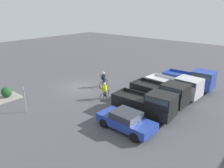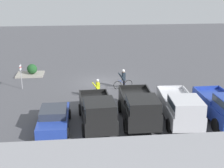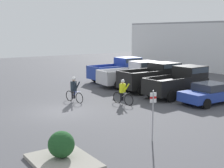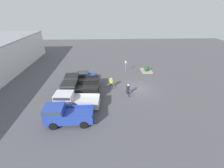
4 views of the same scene
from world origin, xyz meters
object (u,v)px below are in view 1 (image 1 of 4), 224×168
Objects in this scene: pickup_truck_0 at (193,79)px; pickup_truck_3 at (149,103)px; pickup_truck_1 at (177,86)px; pickup_truck_2 at (162,93)px; shrub at (7,92)px; cyclist_0 at (105,91)px; cyclist_1 at (104,79)px; sedan_0 at (126,120)px; fire_lane_sign at (25,97)px.

pickup_truck_0 is 8.39m from pickup_truck_3.
pickup_truck_1 is at bearing -8.11° from pickup_truck_0.
pickup_truck_2 is 5.20× the size of shrub.
pickup_truck_0 reaches higher than pickup_truck_1.
pickup_truck_2 is at bearing -3.03° from pickup_truck_1.
cyclist_1 is (-2.42, -2.38, 0.06)m from cyclist_0.
pickup_truck_1 is 1.29× the size of sedan_0.
cyclist_1 is (2.84, -7.40, -0.20)m from pickup_truck_1.
pickup_truck_1 is at bearing 176.97° from pickup_truck_2.
pickup_truck_2 reaches higher than cyclist_0.
pickup_truck_2 is at bearing 138.39° from fire_lane_sign.
cyclist_1 is at bearing -89.50° from pickup_truck_2.
pickup_truck_1 is at bearing 132.82° from shrub.
pickup_truck_3 is 2.30× the size of fire_lane_sign.
fire_lane_sign is 4.31m from shrub.
pickup_truck_2 is at bearing 116.98° from cyclist_0.
cyclist_1 is (5.68, -7.80, -0.27)m from pickup_truck_0.
cyclist_1 is at bearing 150.08° from shrub.
shrub is at bearing -49.83° from cyclist_0.
sedan_0 is 9.22m from cyclist_1.
sedan_0 is at bearing -2.19° from pickup_truck_0.
pickup_truck_3 reaches higher than shrub.
cyclist_1 is 9.93m from shrub.
pickup_truck_0 is at bearing 138.23° from shrub.
pickup_truck_2 is 5.62m from sedan_0.
sedan_0 is at bearing 53.13° from cyclist_1.
pickup_truck_0 is at bearing 171.89° from pickup_truck_1.
pickup_truck_2 is 2.27× the size of fire_lane_sign.
cyclist_0 is 9.60m from shrub.
fire_lane_sign reaches higher than cyclist_0.
cyclist_1 is at bearing -69.01° from pickup_truck_1.
pickup_truck_3 is 3.05× the size of cyclist_0.
shrub is at bearing -94.19° from fire_lane_sign.
pickup_truck_3 is at bearing 5.44° from pickup_truck_2.
pickup_truck_1 is at bearing 110.99° from cyclist_1.
pickup_truck_2 is 2.94× the size of cyclist_1.
pickup_truck_3 is at bearing 177.14° from sedan_0.
fire_lane_sign is (6.50, -3.10, 0.55)m from cyclist_0.
pickup_truck_0 reaches higher than cyclist_1.
pickup_truck_3 is at bearing 70.22° from cyclist_1.
pickup_truck_2 is 14.98m from shrub.
pickup_truck_0 is at bearing 178.03° from pickup_truck_3.
pickup_truck_0 is 2.28× the size of fire_lane_sign.
fire_lane_sign is 2.29× the size of shrub.
fire_lane_sign is at bearing -25.52° from cyclist_0.
pickup_truck_0 reaches higher than cyclist_0.
pickup_truck_0 is 3.03× the size of cyclist_0.
cyclist_1 is (0.06, -7.25, -0.27)m from pickup_truck_2.
pickup_truck_2 is at bearing 90.50° from cyclist_1.
sedan_0 is 5.89m from cyclist_0.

